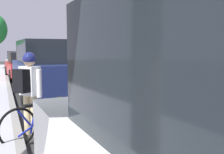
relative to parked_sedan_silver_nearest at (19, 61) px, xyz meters
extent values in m
plane|color=#2A2A2A|center=(-0.82, 10.97, -0.75)|extent=(55.03, 55.03, 0.00)
cube|color=gray|center=(0.98, 10.97, -0.68)|extent=(0.16, 34.39, 0.15)
cube|color=white|center=(-3.33, -5.12, -0.75)|extent=(0.14, 2.20, 0.01)
cube|color=white|center=(-3.33, -0.92, -0.75)|extent=(0.14, 2.20, 0.01)
cube|color=white|center=(-3.33, 3.28, -0.75)|extent=(0.14, 2.20, 0.01)
cube|color=white|center=(-3.33, 7.48, -0.75)|extent=(0.14, 2.20, 0.01)
cube|color=white|center=(-3.33, 11.68, -0.75)|extent=(0.14, 2.20, 0.01)
cube|color=white|center=(-3.33, 15.88, -0.75)|extent=(0.14, 2.20, 0.01)
cube|color=white|center=(-0.49, 10.97, -0.75)|extent=(0.12, 34.39, 0.01)
cube|color=#B7BABF|center=(0.00, 0.00, -0.15)|extent=(1.98, 4.48, 0.64)
cube|color=black|center=(0.00, 0.00, 0.47)|extent=(1.65, 2.18, 0.60)
cylinder|color=black|center=(0.88, 1.32, -0.42)|extent=(0.25, 0.67, 0.66)
cylinder|color=black|center=(-0.74, 1.40, -0.42)|extent=(0.25, 0.67, 0.66)
cylinder|color=black|center=(0.74, -1.40, -0.42)|extent=(0.25, 0.67, 0.66)
cylinder|color=black|center=(-0.88, -1.32, -0.42)|extent=(0.25, 0.67, 0.66)
cube|color=maroon|center=(0.05, 6.30, -0.15)|extent=(1.99, 4.49, 0.64)
cube|color=black|center=(0.05, 6.30, 0.47)|extent=(1.66, 2.18, 0.60)
cylinder|color=black|center=(0.78, 7.70, -0.42)|extent=(0.26, 0.67, 0.66)
cylinder|color=black|center=(-0.83, 7.61, -0.42)|extent=(0.26, 0.67, 0.66)
cylinder|color=black|center=(0.93, 4.98, -0.42)|extent=(0.26, 0.67, 0.66)
cylinder|color=black|center=(-0.69, 4.89, -0.42)|extent=(0.26, 0.67, 0.66)
cube|color=navy|center=(-0.22, 12.52, 0.03)|extent=(2.05, 4.76, 0.90)
cube|color=black|center=(-0.22, 12.52, 0.86)|extent=(1.77, 3.15, 0.76)
cylinder|color=black|center=(0.61, 14.01, -0.37)|extent=(0.24, 0.77, 0.76)
cylinder|color=black|center=(-1.14, 13.95, -0.37)|extent=(0.24, 0.77, 0.76)
cylinder|color=black|center=(0.71, 11.10, -0.37)|extent=(0.24, 0.77, 0.76)
cylinder|color=black|center=(-1.04, 11.04, -0.37)|extent=(0.24, 0.77, 0.76)
torus|color=black|center=(0.03, 16.93, -0.40)|extent=(0.67, 0.30, 0.70)
torus|color=black|center=(1.00, 17.31, -0.40)|extent=(0.67, 0.30, 0.70)
cylinder|color=#1926A5|center=(0.39, 17.07, -0.31)|extent=(0.62, 0.27, 0.52)
cylinder|color=#1926A5|center=(0.73, 17.20, -0.32)|extent=(0.14, 0.08, 0.48)
cylinder|color=#1926A5|center=(0.44, 17.09, -0.07)|extent=(0.69, 0.30, 0.05)
cylinder|color=#1926A5|center=(0.84, 17.24, -0.48)|extent=(0.34, 0.16, 0.19)
cylinder|color=#1926A5|center=(0.89, 17.26, -0.24)|extent=(0.26, 0.13, 0.34)
cylinder|color=#1926A5|center=(0.06, 16.94, -0.23)|extent=(0.12, 0.07, 0.34)
cube|color=black|center=(0.78, 17.22, -0.04)|extent=(0.26, 0.18, 0.05)
cylinder|color=black|center=(0.10, 16.96, -0.01)|extent=(0.19, 0.44, 0.03)
cylinder|color=#C6B284|center=(0.66, 16.75, -0.35)|extent=(0.15, 0.15, 0.80)
cylinder|color=#C6B284|center=(0.77, 16.58, -0.35)|extent=(0.15, 0.15, 0.80)
cube|color=white|center=(0.71, 16.67, 0.33)|extent=(0.40, 0.44, 0.56)
cylinder|color=white|center=(0.57, 16.88, 0.30)|extent=(0.10, 0.10, 0.54)
cylinder|color=white|center=(0.86, 16.45, 0.30)|extent=(0.10, 0.10, 0.54)
sphere|color=#92765C|center=(0.71, 16.67, 0.72)|extent=(0.22, 0.22, 0.22)
sphere|color=navy|center=(0.71, 16.67, 0.76)|extent=(0.25, 0.25, 0.25)
cube|color=black|center=(0.88, 16.78, 0.35)|extent=(0.32, 0.35, 0.44)
camera|label=1|loc=(1.20, 22.01, 0.95)|focal=42.56mm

